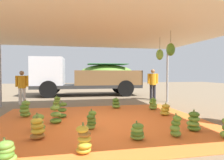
% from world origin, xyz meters
% --- Properties ---
extents(ground_plane, '(40.00, 40.00, 0.00)m').
position_xyz_m(ground_plane, '(0.00, 3.00, 0.00)').
color(ground_plane, '#7F6B51').
extents(tarp_orange, '(6.29, 5.43, 0.01)m').
position_xyz_m(tarp_orange, '(0.00, 0.00, 0.01)').
color(tarp_orange, orange).
rests_on(tarp_orange, ground).
extents(tent_canopy, '(8.00, 7.00, 2.71)m').
position_xyz_m(tent_canopy, '(0.02, -0.09, 2.63)').
color(tent_canopy, '#9EA0A5').
rests_on(tent_canopy, ground).
extents(banana_bunch_0, '(0.43, 0.43, 0.43)m').
position_xyz_m(banana_bunch_0, '(2.25, 0.41, 0.19)').
color(banana_bunch_0, gold).
rests_on(banana_bunch_0, tarp_orange).
extents(banana_bunch_1, '(0.45, 0.45, 0.45)m').
position_xyz_m(banana_bunch_1, '(0.91, 2.07, 0.20)').
color(banana_bunch_1, '#6B9E38').
rests_on(banana_bunch_1, tarp_orange).
extents(banana_bunch_2, '(0.40, 0.40, 0.55)m').
position_xyz_m(banana_bunch_2, '(-1.30, 0.08, 0.24)').
color(banana_bunch_2, '#60932D').
rests_on(banana_bunch_2, tarp_orange).
extents(banana_bunch_3, '(0.38, 0.40, 0.41)m').
position_xyz_m(banana_bunch_3, '(0.55, -1.70, 0.18)').
color(banana_bunch_3, '#75A83D').
rests_on(banana_bunch_3, tarp_orange).
extents(banana_bunch_4, '(0.43, 0.44, 0.57)m').
position_xyz_m(banana_bunch_4, '(-2.34, 1.08, 0.26)').
color(banana_bunch_4, '#6B9E38').
rests_on(banana_bunch_4, tarp_orange).
extents(banana_bunch_5, '(0.33, 0.32, 0.53)m').
position_xyz_m(banana_bunch_5, '(1.47, -1.67, 0.23)').
color(banana_bunch_5, '#6B9E38').
rests_on(banana_bunch_5, tarp_orange).
extents(banana_bunch_6, '(0.41, 0.41, 0.43)m').
position_xyz_m(banana_bunch_6, '(-1.85, -2.37, 0.19)').
color(banana_bunch_6, '#75A83D').
rests_on(banana_bunch_6, tarp_orange).
extents(banana_bunch_7, '(0.44, 0.44, 0.51)m').
position_xyz_m(banana_bunch_7, '(-1.57, -1.23, 0.22)').
color(banana_bunch_7, '#996628').
rests_on(banana_bunch_7, tarp_orange).
extents(banana_bunch_8, '(0.38, 0.40, 0.56)m').
position_xyz_m(banana_bunch_8, '(-0.62, -2.20, 0.24)').
color(banana_bunch_8, gold).
rests_on(banana_bunch_8, tarp_orange).
extents(banana_bunch_9, '(0.40, 0.40, 0.54)m').
position_xyz_m(banana_bunch_9, '(-1.45, 2.45, 0.24)').
color(banana_bunch_9, '#518428').
rests_on(banana_bunch_9, tarp_orange).
extents(banana_bunch_10, '(0.43, 0.41, 0.48)m').
position_xyz_m(banana_bunch_10, '(2.28, 1.49, 0.22)').
color(banana_bunch_10, '#75A83D').
rests_on(banana_bunch_10, tarp_orange).
extents(banana_bunch_11, '(0.36, 0.36, 0.45)m').
position_xyz_m(banana_bunch_11, '(-1.66, -0.59, 0.20)').
color(banana_bunch_11, '#6B9E38').
rests_on(banana_bunch_11, tarp_orange).
extents(banana_bunch_12, '(0.39, 0.39, 0.54)m').
position_xyz_m(banana_bunch_12, '(-1.15, 0.78, 0.23)').
color(banana_bunch_12, '#518428').
rests_on(banana_bunch_12, tarp_orange).
extents(banana_bunch_13, '(0.48, 0.45, 0.53)m').
position_xyz_m(banana_bunch_13, '(2.12, -1.36, 0.23)').
color(banana_bunch_13, '#60932D').
rests_on(banana_bunch_13, tarp_orange).
extents(banana_bunch_14, '(0.37, 0.35, 0.52)m').
position_xyz_m(banana_bunch_14, '(-0.35, -0.70, 0.23)').
color(banana_bunch_14, '#75A83D').
rests_on(banana_bunch_14, tarp_orange).
extents(cargo_truck_main, '(6.80, 2.48, 2.40)m').
position_xyz_m(cargo_truck_main, '(-0.03, 7.05, 1.26)').
color(cargo_truck_main, '#2D2D2D').
rests_on(cargo_truck_main, ground).
extents(worker_0, '(0.57, 0.35, 1.55)m').
position_xyz_m(worker_0, '(-3.09, 3.89, 0.90)').
color(worker_0, silver).
rests_on(worker_0, ground).
extents(worker_1, '(0.61, 0.37, 1.65)m').
position_xyz_m(worker_1, '(3.44, 4.25, 0.96)').
color(worker_1, '#26262D').
rests_on(worker_1, ground).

